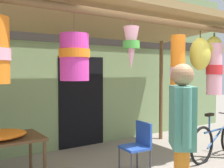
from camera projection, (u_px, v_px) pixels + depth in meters
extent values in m
cube|color=#7A9360|center=(78.00, 60.00, 5.99)|extent=(9.86, 0.25, 3.87)
cube|color=#2D2823|center=(81.00, 38.00, 5.85)|extent=(8.87, 0.04, 0.24)
cube|color=black|center=(82.00, 102.00, 5.93)|extent=(1.10, 0.03, 2.00)
cylinder|color=brown|center=(161.00, 90.00, 6.57)|extent=(0.09, 0.09, 2.43)
cylinder|color=brown|center=(136.00, 18.00, 3.77)|extent=(4.72, 0.10, 0.10)
cylinder|color=brown|center=(78.00, 25.00, 5.25)|extent=(4.72, 0.10, 0.10)
cube|color=olive|center=(103.00, 20.00, 4.51)|extent=(5.02, 2.30, 0.30)
cylinder|color=brown|center=(74.00, 24.00, 3.27)|extent=(0.01, 0.01, 0.25)
cylinder|color=#D13399|center=(74.00, 57.00, 3.29)|extent=(0.36, 0.36, 0.58)
cylinder|color=orange|center=(74.00, 53.00, 3.29)|extent=(0.39, 0.39, 0.10)
cylinder|color=brown|center=(131.00, 23.00, 3.71)|extent=(0.01, 0.01, 0.09)
cone|color=pink|center=(131.00, 48.00, 3.72)|extent=(0.22, 0.22, 0.59)
cylinder|color=green|center=(131.00, 45.00, 3.72)|extent=(0.24, 0.24, 0.11)
cylinder|color=brown|center=(178.00, 31.00, 4.30)|extent=(0.01, 0.01, 0.12)
cylinder|color=orange|center=(178.00, 66.00, 4.33)|extent=(0.23, 0.23, 0.99)
cylinder|color=pink|center=(178.00, 73.00, 4.33)|extent=(0.25, 0.25, 0.18)
cylinder|color=brown|center=(215.00, 38.00, 4.86)|extent=(0.01, 0.01, 0.20)
cylinder|color=pink|center=(214.00, 69.00, 4.89)|extent=(0.27, 0.27, 0.94)
cylinder|color=red|center=(214.00, 70.00, 4.89)|extent=(0.30, 0.30, 0.17)
cylinder|color=#4C3D23|center=(214.00, 35.00, 4.90)|extent=(0.02, 0.02, 0.06)
ellipsoid|color=gold|center=(214.00, 49.00, 4.91)|extent=(0.36, 0.31, 0.47)
cylinder|color=#4C3D23|center=(200.00, 34.00, 4.64)|extent=(0.02, 0.02, 0.12)
ellipsoid|color=gold|center=(200.00, 54.00, 4.66)|extent=(0.39, 0.34, 0.57)
cylinder|color=brown|center=(45.00, 162.00, 3.98)|extent=(0.05, 0.05, 0.64)
cylinder|color=brown|center=(31.00, 150.00, 4.55)|extent=(0.05, 0.05, 0.64)
ellipsoid|color=red|center=(8.00, 134.00, 3.88)|extent=(0.36, 0.28, 0.09)
cube|color=#2347A8|center=(135.00, 148.00, 4.30)|extent=(0.43, 0.43, 0.04)
cube|color=#2347A8|center=(144.00, 134.00, 4.38)|extent=(0.06, 0.40, 0.40)
cylinder|color=#333338|center=(119.00, 160.00, 4.38)|extent=(0.03, 0.03, 0.44)
cylinder|color=#333338|center=(132.00, 166.00, 4.07)|extent=(0.03, 0.03, 0.44)
cylinder|color=#333338|center=(137.00, 156.00, 4.56)|extent=(0.03, 0.03, 0.44)
cylinder|color=#333338|center=(150.00, 162.00, 4.25)|extent=(0.03, 0.03, 0.44)
torus|color=black|center=(202.00, 146.00, 4.81)|extent=(0.71, 0.11, 0.71)
cylinder|color=navy|center=(217.00, 130.00, 5.13)|extent=(0.88, 0.12, 0.04)
cylinder|color=navy|center=(214.00, 139.00, 5.07)|extent=(0.50, 0.08, 0.31)
cylinder|color=navy|center=(209.00, 123.00, 4.94)|extent=(0.03, 0.03, 0.30)
cube|color=black|center=(210.00, 115.00, 4.93)|extent=(0.21, 0.10, 0.05)
cube|color=#4C8E7A|center=(182.00, 117.00, 2.81)|extent=(0.42, 0.45, 0.65)
cylinder|color=#4C8E7A|center=(178.00, 110.00, 3.07)|extent=(0.08, 0.08, 0.58)
cylinder|color=#4C8E7A|center=(187.00, 118.00, 2.56)|extent=(0.08, 0.08, 0.58)
sphere|color=#9E704C|center=(183.00, 75.00, 2.79)|extent=(0.24, 0.24, 0.24)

